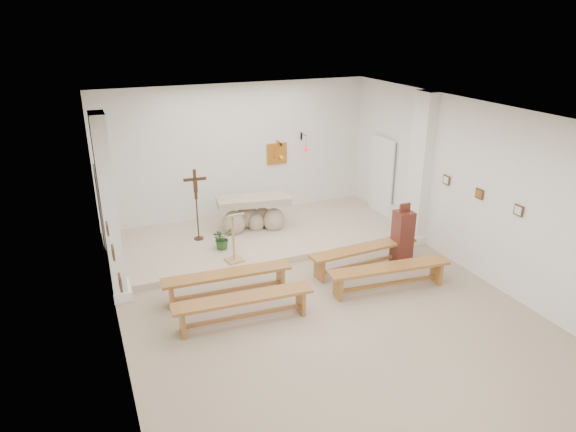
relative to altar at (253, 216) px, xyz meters
name	(u,v)px	position (x,y,z in m)	size (l,w,h in m)	color
ground	(325,310)	(0.04, -3.81, -0.49)	(7.00, 10.00, 0.00)	tan
wall_left	(113,256)	(-3.45, -3.81, 1.26)	(0.02, 10.00, 3.50)	white
wall_right	(488,195)	(3.53, -3.81, 1.26)	(0.02, 10.00, 3.50)	white
wall_back	(238,154)	(0.04, 1.18, 1.26)	(7.00, 0.02, 3.50)	white
ceiling	(330,119)	(0.04, -3.81, 3.00)	(7.00, 10.00, 0.02)	silver
sanctuary_platform	(259,236)	(0.04, -0.31, -0.42)	(6.98, 3.00, 0.15)	#B8A38D
pilaster_left	(109,210)	(-3.33, -1.81, 1.26)	(0.26, 0.55, 3.50)	white
pilaster_right	(420,169)	(3.41, -1.81, 1.26)	(0.26, 0.55, 3.50)	white
gold_wall_relief	(277,154)	(1.09, 1.15, 1.16)	(0.55, 0.04, 0.55)	gold
sanctuary_lamp	(305,147)	(1.79, 0.90, 1.32)	(0.11, 0.36, 0.44)	black
station_frame_left_front	(120,283)	(-3.43, -4.61, 1.23)	(0.03, 0.20, 0.20)	#462E1F
station_frame_left_mid	(113,253)	(-3.43, -3.61, 1.23)	(0.03, 0.20, 0.20)	#462E1F
station_frame_left_rear	(107,229)	(-3.43, -2.61, 1.23)	(0.03, 0.20, 0.20)	#462E1F
station_frame_right_front	(519,210)	(3.51, -4.61, 1.23)	(0.03, 0.20, 0.20)	#462E1F
station_frame_right_mid	(479,194)	(3.51, -3.61, 1.23)	(0.03, 0.20, 0.20)	#462E1F
station_frame_right_rear	(446,180)	(3.51, -2.61, 1.23)	(0.03, 0.20, 0.20)	#462E1F
radiator_left	(112,268)	(-3.39, -1.11, -0.22)	(0.10, 0.85, 0.52)	silver
radiator_right	(399,219)	(3.47, -1.11, -0.22)	(0.10, 0.85, 0.52)	silver
altar	(253,216)	(0.00, 0.00, 0.00)	(1.82, 0.94, 0.90)	tan
lectern	(234,237)	(-0.95, -1.52, 0.21)	(0.45, 0.39, 1.12)	tan
crucifix_stand	(196,200)	(-1.38, -0.10, 0.63)	(0.51, 0.22, 1.68)	#3C2513
potted_plant	(222,238)	(-1.01, -0.82, -0.09)	(0.45, 0.39, 0.50)	#285120
donation_pedestal	(402,237)	(2.44, -2.69, 0.11)	(0.38, 0.38, 1.36)	#512017
bench_left_front	(227,279)	(-1.44, -2.65, -0.11)	(2.46, 0.52, 0.52)	olive
bench_right_front	(364,252)	(1.52, -2.65, -0.11)	(2.46, 0.53, 0.52)	olive
bench_left_second	(243,303)	(-1.44, -3.61, -0.11)	(2.47, 0.54, 0.52)	olive
bench_right_second	(389,272)	(1.52, -3.61, -0.11)	(2.47, 0.64, 0.52)	olive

